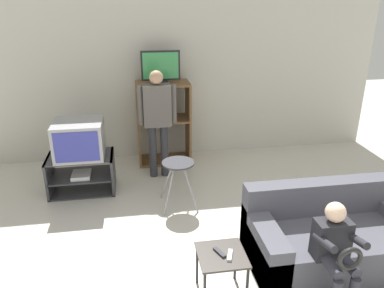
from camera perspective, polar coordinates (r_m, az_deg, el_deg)
The scene contains 12 objects.
wall_back at distance 5.94m, azimuth -1.89°, elevation 10.40°, with size 6.40×0.06×2.60m.
tv_stand at distance 5.22m, azimuth -16.42°, elevation -4.36°, with size 0.85×0.53×0.51m.
television_main at distance 5.04m, azimuth -16.81°, elevation 0.77°, with size 0.61×0.59×0.47m.
media_shelf at distance 5.79m, azimuth -4.38°, elevation 3.31°, with size 0.80×0.48×1.27m.
television_flat at distance 5.55m, azimuth -4.80°, elevation 11.50°, with size 0.57×0.20×0.47m.
folding_stool at distance 4.56m, azimuth -2.12°, elevation -3.83°, with size 0.44×0.45×0.60m.
snack_table at distance 3.33m, azimuth 4.52°, elevation -17.23°, with size 0.41×0.41×0.44m.
remote_control_black at distance 3.30m, azimuth 4.22°, elevation -16.15°, with size 0.04×0.14×0.02m, color #232328.
remote_control_white at distance 3.27m, azimuth 5.79°, elevation -16.49°, with size 0.04×0.14×0.02m, color silver.
couch at distance 4.02m, azimuth 20.42°, elevation -13.16°, with size 1.62×0.84×0.73m.
person_standing_adult at distance 5.20m, azimuth -5.29°, elevation 4.47°, with size 0.53×0.20×1.54m.
person_seated_child at distance 3.41m, azimuth 21.07°, elevation -14.49°, with size 0.33×0.43×0.90m.
Camera 1 is at (-0.74, -1.59, 2.47)m, focal length 35.00 mm.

